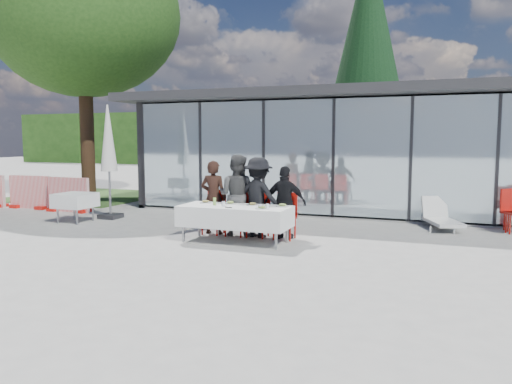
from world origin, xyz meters
TOP-DOWN VIEW (x-y plane):
  - ground at (0.00, 0.00)m, footprint 90.00×90.00m
  - pavilion at (2.00, 8.16)m, footprint 14.80×8.80m
  - treeline at (-2.00, 28.00)m, footprint 62.50×2.00m
  - dining_table at (-0.19, 0.31)m, footprint 2.26×0.96m
  - diner_a at (-1.01, 1.01)m, footprint 0.63×0.63m
  - diner_chair_a at (-1.01, 1.06)m, footprint 0.44×0.44m
  - diner_b at (-0.44, 1.01)m, footprint 0.89×0.89m
  - diner_chair_b at (-0.44, 1.06)m, footprint 0.44×0.44m
  - diner_c at (0.05, 1.01)m, footprint 1.28×1.28m
  - diner_chair_c at (0.05, 1.06)m, footprint 0.44×0.44m
  - diner_d at (0.66, 1.01)m, footprint 0.91×0.91m
  - diner_chair_d at (0.66, 1.06)m, footprint 0.44×0.44m
  - plate_a at (-0.95, 0.51)m, footprint 0.26×0.26m
  - plate_b at (-0.39, 0.53)m, footprint 0.26×0.26m
  - plate_c at (0.12, 0.50)m, footprint 0.26×0.26m
  - plate_d at (0.75, 0.53)m, footprint 0.26×0.26m
  - plate_extra at (0.48, 0.08)m, footprint 0.26×0.26m
  - juice_bottle at (-0.63, 0.27)m, footprint 0.06×0.06m
  - drinking_glasses at (0.22, 0.13)m, footprint 1.03×0.20m
  - folded_eyeglasses at (-0.19, 0.01)m, footprint 0.14×0.03m
  - spare_table_left at (-4.97, 1.16)m, footprint 0.86×0.86m
  - spare_chair_a at (5.22, 3.68)m, footprint 0.62×0.62m
  - market_umbrella at (-4.53, 2.00)m, footprint 0.50×0.50m
  - lounger at (3.71, 3.55)m, footprint 1.03×1.46m
  - deciduous_tree at (-8.50, 6.00)m, footprint 7.04×6.40m
  - conifer_tree at (0.50, 13.00)m, footprint 4.00×4.00m
  - grass_patch at (-8.50, 6.00)m, footprint 5.00×5.00m

SIDE VIEW (x-z plane):
  - ground at x=0.00m, z-range 0.00..0.00m
  - grass_patch at x=-8.50m, z-range 0.00..0.02m
  - lounger at x=3.71m, z-range -0.10..0.62m
  - diner_chair_a at x=-1.01m, z-range 0.05..1.03m
  - diner_chair_b at x=-0.44m, z-range 0.05..1.03m
  - diner_chair_c at x=0.05m, z-range 0.05..1.03m
  - diner_chair_d at x=0.66m, z-range 0.05..1.03m
  - spare_chair_a at x=5.22m, z-range 0.05..1.03m
  - dining_table at x=-0.19m, z-range 0.16..0.91m
  - spare_table_left at x=-4.97m, z-range 0.18..0.92m
  - folded_eyeglasses at x=-0.19m, z-range 0.75..0.76m
  - diner_d at x=0.66m, z-range 0.00..1.54m
  - plate_a at x=-0.95m, z-range 0.74..0.81m
  - plate_b at x=-0.39m, z-range 0.74..0.81m
  - plate_c at x=0.12m, z-range 0.74..0.81m
  - plate_d at x=0.75m, z-range 0.74..0.81m
  - plate_extra at x=0.48m, z-range 0.74..0.81m
  - drinking_glasses at x=0.22m, z-range 0.75..0.85m
  - diner_a at x=-1.01m, z-range 0.00..1.63m
  - juice_bottle at x=-0.63m, z-range 0.75..0.91m
  - diner_c at x=0.05m, z-range 0.00..1.72m
  - diner_b at x=-0.44m, z-range 0.00..1.77m
  - market_umbrella at x=-4.53m, z-range 0.45..3.45m
  - pavilion at x=2.00m, z-range 0.43..3.87m
  - treeline at x=-2.00m, z-range 0.00..4.40m
  - conifer_tree at x=0.50m, z-range 0.74..11.24m
  - deciduous_tree at x=-8.50m, z-range 1.79..11.17m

